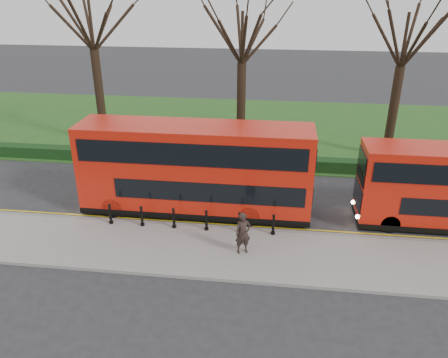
# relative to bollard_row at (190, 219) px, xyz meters

# --- Properties ---
(ground) EXTENTS (120.00, 120.00, 0.00)m
(ground) POSITION_rel_bollard_row_xyz_m (-0.65, 1.35, -0.65)
(ground) COLOR #28282B
(ground) RESTS_ON ground
(pavement) EXTENTS (60.00, 4.00, 0.15)m
(pavement) POSITION_rel_bollard_row_xyz_m (-0.65, -1.65, -0.57)
(pavement) COLOR gray
(pavement) RESTS_ON ground
(kerb) EXTENTS (60.00, 0.25, 0.16)m
(kerb) POSITION_rel_bollard_row_xyz_m (-0.65, 0.35, -0.57)
(kerb) COLOR slate
(kerb) RESTS_ON ground
(grass_verge) EXTENTS (60.00, 18.00, 0.06)m
(grass_verge) POSITION_rel_bollard_row_xyz_m (-0.65, 16.35, -0.62)
(grass_verge) COLOR #224E1A
(grass_verge) RESTS_ON ground
(hedge) EXTENTS (60.00, 0.90, 0.80)m
(hedge) POSITION_rel_bollard_row_xyz_m (-0.65, 8.15, -0.25)
(hedge) COLOR black
(hedge) RESTS_ON ground
(yellow_line_outer) EXTENTS (60.00, 0.10, 0.01)m
(yellow_line_outer) POSITION_rel_bollard_row_xyz_m (-0.65, 0.65, -0.64)
(yellow_line_outer) COLOR yellow
(yellow_line_outer) RESTS_ON ground
(yellow_line_inner) EXTENTS (60.00, 0.10, 0.01)m
(yellow_line_inner) POSITION_rel_bollard_row_xyz_m (-0.65, 0.85, -0.64)
(yellow_line_inner) COLOR yellow
(yellow_line_inner) RESTS_ON ground
(tree_left) EXTENTS (7.84, 7.84, 12.25)m
(tree_left) POSITION_rel_bollard_row_xyz_m (-8.65, 11.35, 8.26)
(tree_left) COLOR black
(tree_left) RESTS_ON ground
(tree_mid) EXTENTS (7.03, 7.03, 10.99)m
(tree_mid) POSITION_rel_bollard_row_xyz_m (1.35, 11.35, 7.33)
(tree_mid) COLOR black
(tree_mid) RESTS_ON ground
(tree_right) EXTENTS (7.04, 7.04, 10.99)m
(tree_right) POSITION_rel_bollard_row_xyz_m (11.35, 11.35, 7.34)
(tree_right) COLOR black
(tree_right) RESTS_ON ground
(bollard_row) EXTENTS (8.01, 0.15, 1.00)m
(bollard_row) POSITION_rel_bollard_row_xyz_m (0.00, 0.00, 0.00)
(bollard_row) COLOR black
(bollard_row) RESTS_ON pavement
(bus_lead) EXTENTS (11.58, 2.66, 4.61)m
(bus_lead) POSITION_rel_bollard_row_xyz_m (-0.10, 2.08, 1.67)
(bus_lead) COLOR red
(bus_lead) RESTS_ON ground
(pedestrian) EXTENTS (0.81, 0.69, 1.90)m
(pedestrian) POSITION_rel_bollard_row_xyz_m (2.66, -1.64, 0.45)
(pedestrian) COLOR #2D201C
(pedestrian) RESTS_ON pavement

